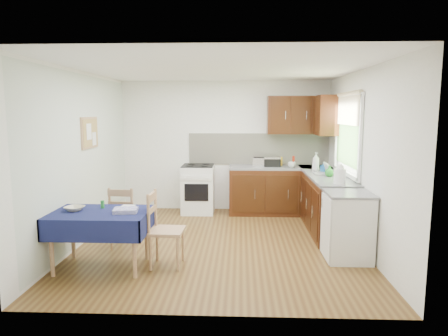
{
  "coord_description": "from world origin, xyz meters",
  "views": [
    {
      "loc": [
        0.3,
        -5.63,
        1.91
      ],
      "look_at": [
        0.06,
        0.26,
        1.08
      ],
      "focal_mm": 32.0,
      "sensor_mm": 36.0,
      "label": 1
    }
  ],
  "objects_px": {
    "sandwich_press": "(272,162)",
    "dish_rack": "(326,173)",
    "dining_table": "(101,220)",
    "toaster": "(259,162)",
    "chair_far": "(124,216)",
    "chair_near": "(163,227)",
    "kettle": "(340,175)"
  },
  "relations": [
    {
      "from": "dish_rack",
      "to": "kettle",
      "type": "xyz_separation_m",
      "value": [
        0.0,
        -0.86,
        0.1
      ]
    },
    {
      "from": "chair_far",
      "to": "toaster",
      "type": "height_order",
      "value": "toaster"
    },
    {
      "from": "toaster",
      "to": "sandwich_press",
      "type": "relative_size",
      "value": 0.76
    },
    {
      "from": "chair_near",
      "to": "dish_rack",
      "type": "height_order",
      "value": "dish_rack"
    },
    {
      "from": "sandwich_press",
      "to": "dining_table",
      "type": "bearing_deg",
      "value": -106.78
    },
    {
      "from": "chair_far",
      "to": "dining_table",
      "type": "bearing_deg",
      "value": 88.43
    },
    {
      "from": "dining_table",
      "to": "toaster",
      "type": "bearing_deg",
      "value": 77.16
    },
    {
      "from": "dining_table",
      "to": "sandwich_press",
      "type": "xyz_separation_m",
      "value": [
        2.29,
        2.78,
        0.38
      ]
    },
    {
      "from": "kettle",
      "to": "dining_table",
      "type": "bearing_deg",
      "value": -162.47
    },
    {
      "from": "chair_near",
      "to": "dish_rack",
      "type": "distance_m",
      "value": 2.97
    },
    {
      "from": "dining_table",
      "to": "sandwich_press",
      "type": "distance_m",
      "value": 3.63
    },
    {
      "from": "dish_rack",
      "to": "dining_table",
      "type": "bearing_deg",
      "value": -124.5
    },
    {
      "from": "dining_table",
      "to": "sandwich_press",
      "type": "relative_size",
      "value": 3.85
    },
    {
      "from": "chair_far",
      "to": "chair_near",
      "type": "height_order",
      "value": "chair_near"
    },
    {
      "from": "chair_far",
      "to": "chair_near",
      "type": "bearing_deg",
      "value": 140.67
    },
    {
      "from": "dish_rack",
      "to": "chair_near",
      "type": "bearing_deg",
      "value": -118.7
    },
    {
      "from": "chair_near",
      "to": "toaster",
      "type": "bearing_deg",
      "value": -23.64
    },
    {
      "from": "dish_rack",
      "to": "kettle",
      "type": "bearing_deg",
      "value": -64.96
    },
    {
      "from": "dining_table",
      "to": "chair_near",
      "type": "height_order",
      "value": "chair_near"
    },
    {
      "from": "dining_table",
      "to": "toaster",
      "type": "height_order",
      "value": "toaster"
    },
    {
      "from": "chair_far",
      "to": "sandwich_press",
      "type": "height_order",
      "value": "sandwich_press"
    },
    {
      "from": "dining_table",
      "to": "sandwich_press",
      "type": "height_order",
      "value": "sandwich_press"
    },
    {
      "from": "chair_near",
      "to": "dining_table",
      "type": "bearing_deg",
      "value": 99.62
    },
    {
      "from": "dining_table",
      "to": "chair_near",
      "type": "relative_size",
      "value": 1.24
    },
    {
      "from": "chair_near",
      "to": "chair_far",
      "type": "bearing_deg",
      "value": 48.8
    },
    {
      "from": "chair_far",
      "to": "toaster",
      "type": "xyz_separation_m",
      "value": [
        1.97,
        2.03,
        0.52
      ]
    },
    {
      "from": "dining_table",
      "to": "kettle",
      "type": "xyz_separation_m",
      "value": [
        3.11,
        0.98,
        0.42
      ]
    },
    {
      "from": "dining_table",
      "to": "chair_near",
      "type": "bearing_deg",
      "value": 30.95
    },
    {
      "from": "chair_near",
      "to": "dish_rack",
      "type": "xyz_separation_m",
      "value": [
        2.36,
        1.74,
        0.42
      ]
    },
    {
      "from": "sandwich_press",
      "to": "dish_rack",
      "type": "distance_m",
      "value": 1.25
    },
    {
      "from": "dining_table",
      "to": "dish_rack",
      "type": "relative_size",
      "value": 2.88
    },
    {
      "from": "dining_table",
      "to": "toaster",
      "type": "relative_size",
      "value": 5.07
    }
  ]
}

